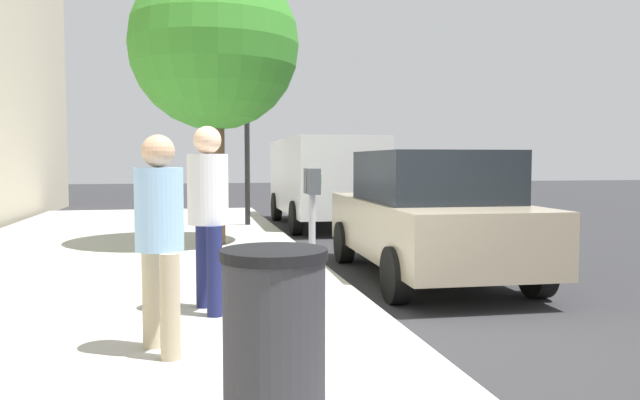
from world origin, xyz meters
The scene contains 10 objects.
ground_plane centered at (0.00, 0.00, 0.00)m, with size 80.00×80.00×0.00m, color #2B2B2D.
sidewalk_slab centered at (0.00, 3.00, 0.07)m, with size 28.00×6.00×0.15m, color #A8A59E.
parking_meter centered at (0.72, 0.66, 1.17)m, with size 0.36×0.12×1.41m.
pedestrian_at_meter centered at (0.68, 1.71, 1.24)m, with size 0.54×0.40×1.82m.
pedestrian_bystander centered at (-0.57, 2.11, 1.13)m, with size 0.48×0.37×1.69m.
parked_sedan_near centered at (2.57, -1.35, 0.89)m, with size 4.46×2.09×1.77m.
parked_van_far centered at (9.54, -1.35, 1.26)m, with size 5.22×2.16×2.18m.
street_tree centered at (5.65, 1.43, 3.65)m, with size 2.97×2.97×5.00m.
traffic_signal centered at (8.84, 0.49, 2.58)m, with size 0.24×0.44×3.60m.
trash_bin centered at (-2.10, 1.43, 0.66)m, with size 0.59×0.59×1.01m.
Camera 1 is at (-5.37, 1.86, 1.64)m, focal length 34.31 mm.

